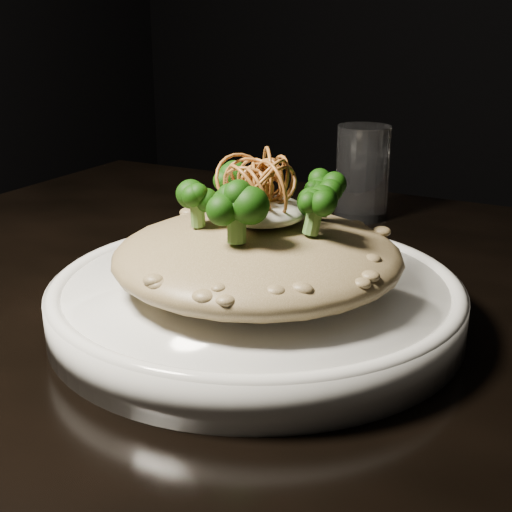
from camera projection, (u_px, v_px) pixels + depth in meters
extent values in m
cube|color=black|center=(350.00, 337.00, 0.58)|extent=(1.10, 0.80, 0.04)
cylinder|color=black|center=(141.00, 404.00, 1.19)|extent=(0.05, 0.05, 0.71)
cylinder|color=white|center=(256.00, 302.00, 0.56)|extent=(0.32, 0.32, 0.03)
ellipsoid|color=brown|center=(258.00, 256.00, 0.54)|extent=(0.22, 0.22, 0.05)
ellipsoid|color=white|center=(262.00, 211.00, 0.53)|extent=(0.07, 0.07, 0.02)
cylinder|color=silver|center=(362.00, 173.00, 0.82)|extent=(0.08, 0.08, 0.11)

